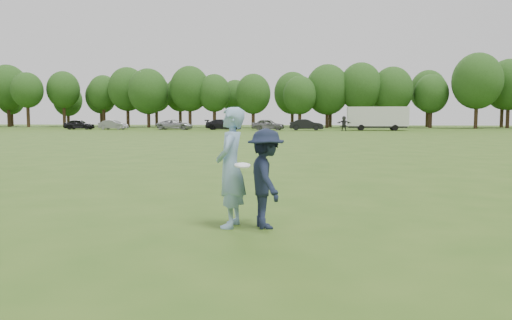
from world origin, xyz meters
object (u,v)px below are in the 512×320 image
object	(u,v)px
player_far_d	(344,123)
car_f	(306,125)
cargo_trailer	(377,117)
car_d	(223,125)
car_e	(268,125)
thrower	(231,168)
car_c	(175,125)
car_a	(79,124)
defender	(266,179)
car_b	(113,125)

from	to	relation	value
player_far_d	car_f	bearing A→B (deg)	166.40
cargo_trailer	car_d	bearing A→B (deg)	178.39
car_d	car_e	size ratio (longest dim) A/B	1.13
thrower	car_c	xyz separation A→B (m)	(-19.46, 60.60, -0.34)
player_far_d	car_a	bearing A→B (deg)	-173.81
car_e	car_a	bearing A→B (deg)	94.52
car_c	car_d	bearing A→B (deg)	-85.51
car_c	car_e	world-z (taller)	car_e
defender	cargo_trailer	bearing A→B (deg)	-28.30
player_far_d	car_e	distance (m)	10.50
car_c	car_e	bearing A→B (deg)	-91.73
defender	player_far_d	world-z (taller)	player_far_d
car_d	cargo_trailer	bearing A→B (deg)	-92.81
thrower	car_e	world-z (taller)	thrower
car_b	car_f	distance (m)	27.84
car_a	car_c	size ratio (longest dim) A/B	0.83
player_far_d	car_b	bearing A→B (deg)	-174.92
player_far_d	car_e	size ratio (longest dim) A/B	0.44
car_b	car_e	size ratio (longest dim) A/B	0.93
car_a	cargo_trailer	world-z (taller)	cargo_trailer
car_a	car_c	distance (m)	14.18
car_a	cargo_trailer	size ratio (longest dim) A/B	0.47
player_far_d	cargo_trailer	size ratio (longest dim) A/B	0.22
defender	car_c	world-z (taller)	defender
defender	car_c	bearing A→B (deg)	-2.33
player_far_d	car_a	distance (m)	37.87
car_d	car_a	bearing A→B (deg)	92.47
defender	cargo_trailer	distance (m)	61.15
car_e	cargo_trailer	distance (m)	14.83
player_far_d	thrower	bearing A→B (deg)	-85.36
car_f	thrower	bearing A→B (deg)	179.79
car_a	car_f	size ratio (longest dim) A/B	0.93
player_far_d	car_d	size ratio (longest dim) A/B	0.39
car_b	cargo_trailer	bearing A→B (deg)	-82.25
car_a	defender	bearing A→B (deg)	-154.09
car_a	car_f	distance (m)	32.85
car_e	cargo_trailer	world-z (taller)	cargo_trailer
defender	car_d	distance (m)	62.60
car_f	car_b	bearing A→B (deg)	88.91
car_c	car_f	xyz separation A→B (m)	(18.68, -0.40, 0.05)
car_e	car_f	xyz separation A→B (m)	(5.29, -0.13, -0.01)
car_b	car_d	bearing A→B (deg)	-79.42
thrower	car_a	world-z (taller)	thrower
player_far_d	car_f	xyz separation A→B (m)	(-4.99, 2.05, -0.22)
thrower	car_d	distance (m)	62.49
player_far_d	car_e	world-z (taller)	player_far_d
thrower	car_b	xyz separation A→B (m)	(-28.61, 60.27, -0.36)
defender	car_d	world-z (taller)	defender
player_far_d	car_a	size ratio (longest dim) A/B	0.46
car_d	thrower	bearing A→B (deg)	-169.59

